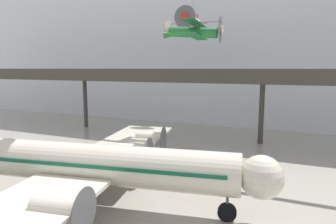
# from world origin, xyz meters

# --- Properties ---
(hangar_back_wall) EXTENTS (140.00, 3.00, 28.61)m
(hangar_back_wall) POSITION_xyz_m (0.00, 40.10, 14.31)
(hangar_back_wall) COLOR silver
(hangar_back_wall) RESTS_ON ground
(mezzanine_walkway) EXTENTS (110.00, 3.20, 10.40)m
(mezzanine_walkway) POSITION_xyz_m (0.00, 27.29, 8.73)
(mezzanine_walkway) COLOR #38332D
(mezzanine_walkway) RESTS_ON ground
(airliner_silver_main) EXTENTS (30.98, 35.52, 9.07)m
(airliner_silver_main) POSITION_xyz_m (-11.09, 2.86, 3.28)
(airliner_silver_main) COLOR beige
(airliner_silver_main) RESTS_ON ground
(suspended_plane_green_biplane) EXTENTS (6.93, 8.49, 9.18)m
(suspended_plane_green_biplane) POSITION_xyz_m (-6.91, 18.93, 14.59)
(suspended_plane_green_biplane) COLOR #1E6B33
(suspended_plane_silver_racer) EXTENTS (8.97, 7.29, 6.47)m
(suspended_plane_silver_racer) POSITION_xyz_m (-10.87, 29.77, 17.61)
(suspended_plane_silver_racer) COLOR silver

